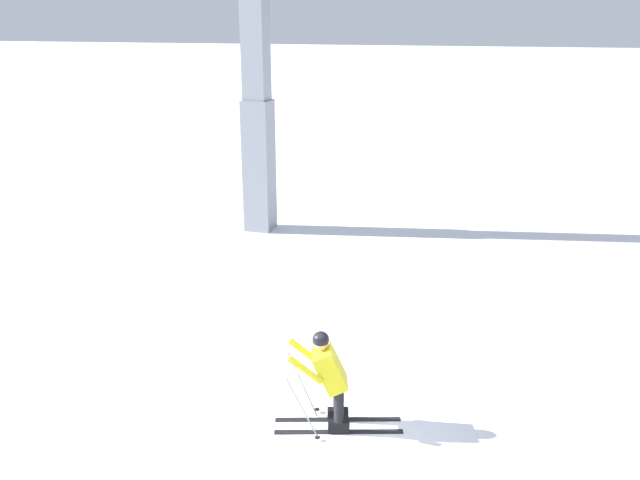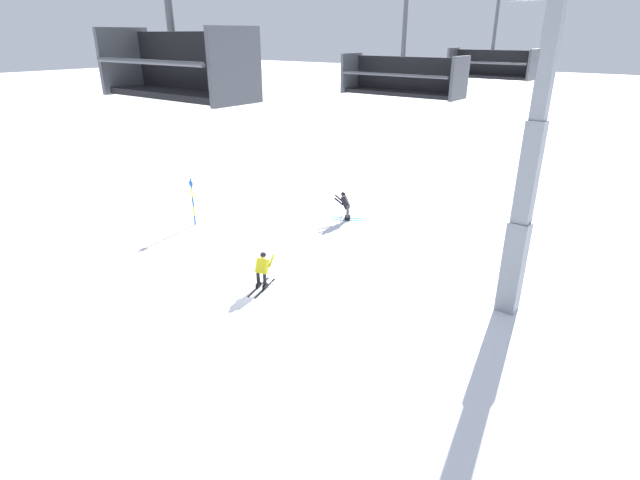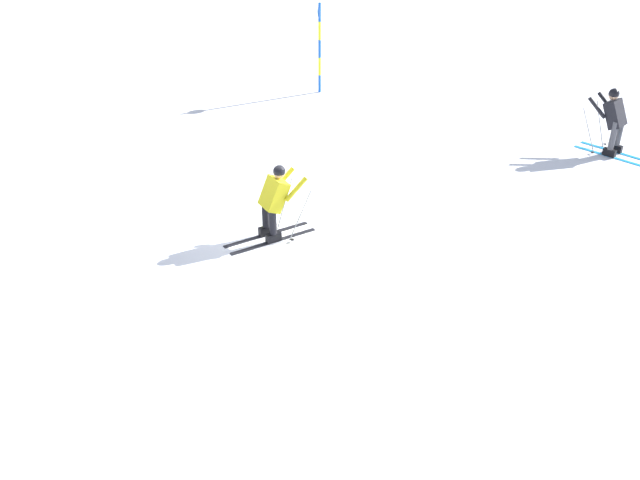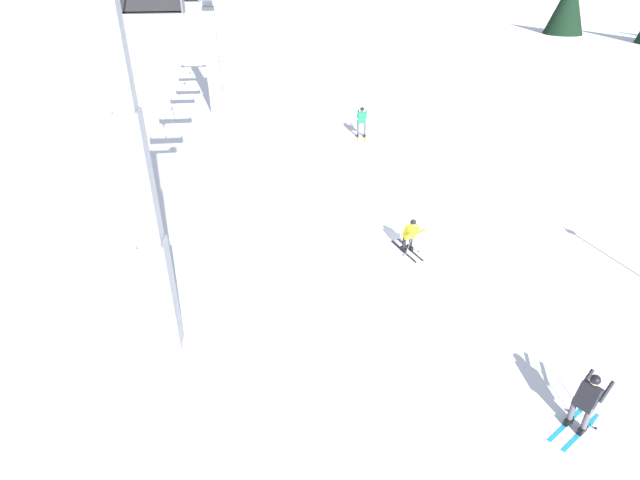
{
  "view_description": "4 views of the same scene",
  "coord_description": "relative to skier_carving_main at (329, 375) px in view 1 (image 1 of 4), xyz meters",
  "views": [
    {
      "loc": [
        2.13,
        -6.55,
        5.15
      ],
      "look_at": [
        -0.62,
        2.89,
        1.86
      ],
      "focal_mm": 37.27,
      "sensor_mm": 36.0,
      "label": 1
    },
    {
      "loc": [
        12.0,
        12.74,
        8.92
      ],
      "look_at": [
        0.49,
        3.8,
        2.82
      ],
      "focal_mm": 27.67,
      "sensor_mm": 36.0,
      "label": 2
    },
    {
      "loc": [
        2.1,
        11.68,
        6.57
      ],
      "look_at": [
        0.05,
        3.67,
        1.6
      ],
      "focal_mm": 39.81,
      "sensor_mm": 36.0,
      "label": 3
    },
    {
      "loc": [
        -15.15,
        5.81,
        9.52
      ],
      "look_at": [
        -0.39,
        4.07,
        1.02
      ],
      "focal_mm": 28.43,
      "sensor_mm": 36.0,
      "label": 4
    }
  ],
  "objects": [
    {
      "name": "ground_plane",
      "position": [
        -0.12,
        -0.76,
        -0.78
      ],
      "size": [
        260.0,
        260.0,
        0.0
      ],
      "primitive_type": "plane",
      "color": "white"
    },
    {
      "name": "lift_tower_near",
      "position": [
        -4.02,
        7.92,
        3.62
      ],
      "size": [
        0.66,
        2.77,
        10.37
      ],
      "color": "gray",
      "rests_on": "ground_plane"
    },
    {
      "name": "skier_carving_main",
      "position": [
        0.0,
        0.0,
        0.0
      ],
      "size": [
        1.73,
        0.95,
        1.49
      ],
      "color": "black",
      "rests_on": "ground_plane"
    }
  ]
}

